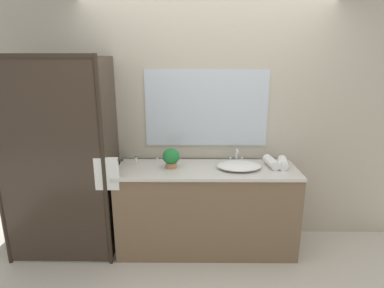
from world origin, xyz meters
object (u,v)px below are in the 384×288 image
(faucet, at_px, (236,158))
(rolled_towel_middle, at_px, (271,162))
(amenity_bottle_lotion, at_px, (136,161))
(rolled_towel_near_edge, at_px, (283,163))
(amenity_bottle_shampoo, at_px, (157,160))
(sink_basin, at_px, (239,166))
(potted_plant, at_px, (171,157))

(faucet, height_order, rolled_towel_middle, faucet)
(amenity_bottle_lotion, distance_m, rolled_towel_near_edge, 1.49)
(amenity_bottle_shampoo, height_order, rolled_towel_middle, rolled_towel_middle)
(sink_basin, height_order, amenity_bottle_lotion, amenity_bottle_lotion)
(rolled_towel_near_edge, bearing_deg, faucet, 163.22)
(rolled_towel_middle, bearing_deg, potted_plant, -178.20)
(amenity_bottle_shampoo, relative_size, rolled_towel_near_edge, 0.34)
(amenity_bottle_shampoo, bearing_deg, faucet, 0.76)
(potted_plant, distance_m, rolled_towel_middle, 1.01)
(rolled_towel_middle, bearing_deg, rolled_towel_near_edge, -6.46)
(potted_plant, distance_m, amenity_bottle_shampoo, 0.23)
(amenity_bottle_shampoo, xyz_separation_m, rolled_towel_near_edge, (1.28, -0.12, 0.01))
(amenity_bottle_shampoo, height_order, amenity_bottle_lotion, amenity_bottle_lotion)
(sink_basin, distance_m, potted_plant, 0.68)
(sink_basin, relative_size, rolled_towel_middle, 1.73)
(sink_basin, bearing_deg, rolled_towel_near_edge, 5.65)
(amenity_bottle_shampoo, height_order, rolled_towel_near_edge, rolled_towel_near_edge)
(faucet, xyz_separation_m, rolled_towel_middle, (0.34, -0.12, -0.00))
(amenity_bottle_shampoo, bearing_deg, rolled_towel_middle, -5.43)
(potted_plant, height_order, rolled_towel_near_edge, potted_plant)
(potted_plant, bearing_deg, rolled_towel_near_edge, 0.98)
(amenity_bottle_shampoo, bearing_deg, amenity_bottle_lotion, -166.10)
(faucet, relative_size, rolled_towel_middle, 0.67)
(faucet, distance_m, rolled_towel_middle, 0.36)
(faucet, height_order, potted_plant, potted_plant)
(amenity_bottle_lotion, bearing_deg, rolled_towel_near_edge, -2.74)
(sink_basin, bearing_deg, potted_plant, 177.87)
(amenity_bottle_lotion, bearing_deg, sink_basin, -6.32)
(potted_plant, height_order, rolled_towel_middle, potted_plant)
(amenity_bottle_lotion, height_order, rolled_towel_middle, rolled_towel_middle)
(faucet, distance_m, amenity_bottle_lotion, 1.04)
(faucet, distance_m, rolled_towel_near_edge, 0.47)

